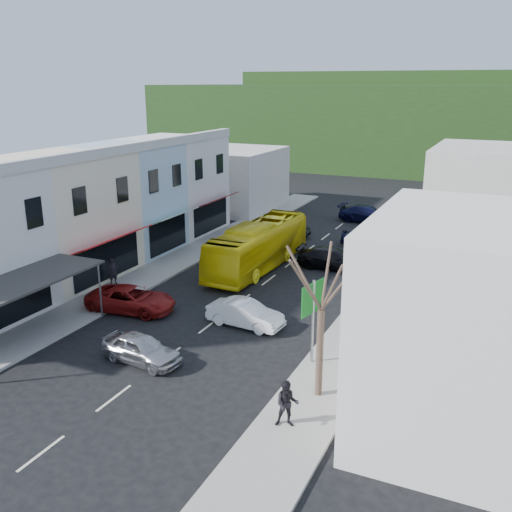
# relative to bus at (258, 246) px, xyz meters

# --- Properties ---
(ground) EXTENTS (120.00, 120.00, 0.00)m
(ground) POSITION_rel_bus_xyz_m (1.69, -10.08, -1.55)
(ground) COLOR black
(ground) RESTS_ON ground
(sidewalk_left) EXTENTS (3.00, 52.00, 0.15)m
(sidewalk_left) POSITION_rel_bus_xyz_m (-5.81, -0.08, -1.48)
(sidewalk_left) COLOR gray
(sidewalk_left) RESTS_ON ground
(sidewalk_right) EXTENTS (3.00, 52.00, 0.15)m
(sidewalk_right) POSITION_rel_bus_xyz_m (9.19, -0.08, -1.48)
(sidewalk_right) COLOR gray
(sidewalk_right) RESTS_ON ground
(shopfront_row) EXTENTS (8.25, 30.00, 8.00)m
(shopfront_row) POSITION_rel_bus_xyz_m (-10.80, -5.08, 2.45)
(shopfront_row) COLOR silver
(shopfront_row) RESTS_ON ground
(right_building) EXTENTS (8.00, 9.00, 8.00)m
(right_building) POSITION_rel_bus_xyz_m (15.19, -14.08, 2.45)
(right_building) COLOR silver
(right_building) RESTS_ON ground
(distant_block_left) EXTENTS (8.00, 10.00, 6.00)m
(distant_block_left) POSITION_rel_bus_xyz_m (-10.31, 16.92, 1.45)
(distant_block_left) COLOR #B7B2A8
(distant_block_left) RESTS_ON ground
(distant_block_right) EXTENTS (8.00, 12.00, 7.00)m
(distant_block_right) POSITION_rel_bus_xyz_m (12.69, 19.92, 1.95)
(distant_block_right) COLOR #B7B2A8
(distant_block_right) RESTS_ON ground
(hillside) EXTENTS (80.00, 26.00, 14.00)m
(hillside) POSITION_rel_bus_xyz_m (0.24, 55.01, 5.18)
(hillside) COLOR black
(hillside) RESTS_ON ground
(bus) EXTENTS (2.72, 11.65, 3.10)m
(bus) POSITION_rel_bus_xyz_m (0.00, 0.00, 0.00)
(bus) COLOR yellow
(bus) RESTS_ON ground
(car_silver) EXTENTS (4.57, 2.28, 1.40)m
(car_silver) POSITION_rel_bus_xyz_m (0.88, -15.00, -0.85)
(car_silver) COLOR #A6A6AB
(car_silver) RESTS_ON ground
(car_white) EXTENTS (4.53, 2.14, 1.40)m
(car_white) POSITION_rel_bus_xyz_m (3.46, -9.31, -0.85)
(car_white) COLOR white
(car_white) RESTS_ON ground
(car_red) EXTENTS (4.80, 2.45, 1.40)m
(car_red) POSITION_rel_bus_xyz_m (-3.28, -10.12, -0.85)
(car_red) COLOR maroon
(car_red) RESTS_ON ground
(car_black_near) EXTENTS (4.58, 2.04, 1.40)m
(car_black_near) POSITION_rel_bus_xyz_m (4.73, 1.99, -0.85)
(car_black_near) COLOR black
(car_black_near) RESTS_ON ground
(car_navy_mid) EXTENTS (4.60, 2.36, 1.40)m
(car_navy_mid) POSITION_rel_bus_xyz_m (5.65, 8.54, -0.85)
(car_navy_mid) COLOR black
(car_navy_mid) RESTS_ON ground
(car_black_far) EXTENTS (4.54, 2.17, 1.40)m
(car_black_far) POSITION_rel_bus_xyz_m (-1.57, 8.78, -0.85)
(car_black_far) COLOR black
(car_black_far) RESTS_ON ground
(car_navy_far) EXTENTS (4.64, 2.22, 1.40)m
(car_navy_far) POSITION_rel_bus_xyz_m (3.60, 16.44, -0.85)
(car_navy_far) COLOR black
(car_navy_far) RESTS_ON ground
(pedestrian_left) EXTENTS (0.60, 0.71, 1.70)m
(pedestrian_left) POSITION_rel_bus_xyz_m (-6.75, -7.24, -0.55)
(pedestrian_left) COLOR black
(pedestrian_left) RESTS_ON sidewalk_left
(pedestrian_right) EXTENTS (0.81, 0.66, 1.70)m
(pedestrian_right) POSITION_rel_bus_xyz_m (8.93, -17.16, -0.55)
(pedestrian_right) COLOR black
(pedestrian_right) RESTS_ON sidewalk_right
(direction_sign) EXTENTS (1.05, 1.93, 4.09)m
(direction_sign) POSITION_rel_bus_xyz_m (8.09, -11.96, 0.49)
(direction_sign) COLOR #0D5916
(direction_sign) RESTS_ON ground
(street_tree) EXTENTS (3.22, 3.22, 7.71)m
(street_tree) POSITION_rel_bus_xyz_m (9.28, -14.53, 2.30)
(street_tree) COLOR #372921
(street_tree) RESTS_ON ground
(traffic_signal) EXTENTS (0.92, 1.17, 4.77)m
(traffic_signal) POSITION_rel_bus_xyz_m (8.29, 19.68, 0.83)
(traffic_signal) COLOR black
(traffic_signal) RESTS_ON ground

